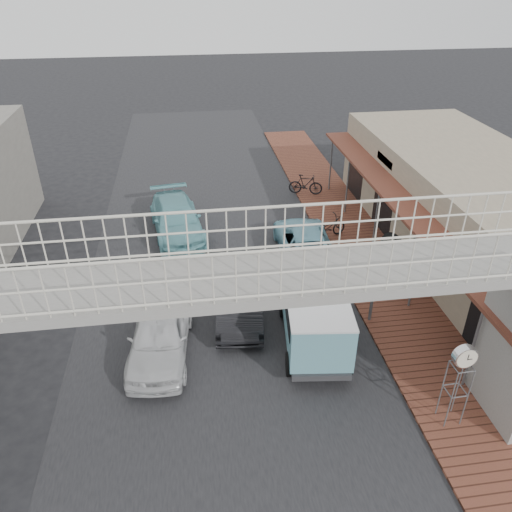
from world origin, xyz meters
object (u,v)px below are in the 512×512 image
object	(u,v)px
dark_sedan	(239,296)
angkot_far	(177,219)
angkot_van	(315,311)
white_hatchback	(160,333)
arrow_sign	(398,249)
motorcycle_near	(327,227)
angkot_curb	(305,241)
motorcycle_far	(306,184)
street_clock	(464,360)

from	to	relation	value
dark_sedan	angkot_far	world-z (taller)	angkot_far
angkot_van	white_hatchback	bearing A→B (deg)	-176.82
dark_sedan	arrow_sign	xyz separation A→B (m)	(5.24, -0.91, 2.01)
angkot_van	motorcycle_near	distance (m)	7.39
white_hatchback	angkot_curb	distance (m)	8.11
white_hatchback	motorcycle_far	bearing A→B (deg)	62.66
dark_sedan	angkot_far	distance (m)	6.83
motorcycle_near	street_clock	distance (m)	10.82
angkot_van	motorcycle_far	world-z (taller)	angkot_van
white_hatchback	angkot_van	xyz separation A→B (m)	(4.96, -0.31, 0.56)
angkot_far	angkot_van	bearing A→B (deg)	-70.66
white_hatchback	angkot_far	distance (m)	8.23
dark_sedan	angkot_van	xyz separation A→B (m)	(2.22, -2.03, 0.60)
dark_sedan	angkot_far	size ratio (longest dim) A/B	0.87
motorcycle_near	street_clock	world-z (taller)	street_clock
angkot_far	arrow_sign	xyz separation A→B (m)	(7.41, -7.39, 2.00)
angkot_curb	angkot_van	xyz separation A→B (m)	(-1.03, -5.78, 0.67)
angkot_far	motorcycle_far	distance (m)	7.70
angkot_curb	angkot_van	size ratio (longest dim) A/B	1.07
motorcycle_far	motorcycle_near	bearing A→B (deg)	-163.79
white_hatchback	street_clock	world-z (taller)	street_clock
motorcycle_near	arrow_sign	bearing A→B (deg)	164.28
angkot_van	arrow_sign	distance (m)	3.52
white_hatchback	arrow_sign	xyz separation A→B (m)	(7.98, 0.82, 1.98)
angkot_van	angkot_curb	bearing A→B (deg)	86.64
white_hatchback	angkot_van	bearing A→B (deg)	1.76
angkot_far	motorcycle_near	bearing A→B (deg)	-20.89
white_hatchback	motorcycle_near	distance (m)	9.90
white_hatchback	angkot_curb	world-z (taller)	white_hatchback
angkot_van	street_clock	bearing A→B (deg)	-45.16
angkot_van	motorcycle_near	world-z (taller)	angkot_van
motorcycle_far	arrow_sign	world-z (taller)	arrow_sign
angkot_curb	angkot_van	world-z (taller)	angkot_van
motorcycle_near	motorcycle_far	size ratio (longest dim) A/B	1.08
motorcycle_near	street_clock	xyz separation A→B (m)	(0.55, -10.68, 1.63)
motorcycle_far	arrow_sign	size ratio (longest dim) A/B	0.55
angkot_van	motorcycle_far	xyz separation A→B (m)	(2.50, 11.96, -0.69)
motorcycle_near	motorcycle_far	distance (m)	5.00
dark_sedan	angkot_curb	size ratio (longest dim) A/B	0.93
angkot_far	dark_sedan	bearing A→B (deg)	-79.45
angkot_curb	dark_sedan	bearing A→B (deg)	50.76
dark_sedan	street_clock	xyz separation A→B (m)	(5.14, -5.75, 1.51)
angkot_far	motorcycle_far	bearing A→B (deg)	18.59
white_hatchback	dark_sedan	size ratio (longest dim) A/B	1.01
angkot_far	motorcycle_near	world-z (taller)	angkot_far
angkot_van	angkot_far	bearing A→B (deg)	123.99
white_hatchback	angkot_far	size ratio (longest dim) A/B	0.88
angkot_far	angkot_van	world-z (taller)	angkot_van
angkot_van	arrow_sign	xyz separation A→B (m)	(3.02, 1.13, 1.41)
street_clock	motorcycle_far	bearing A→B (deg)	89.41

